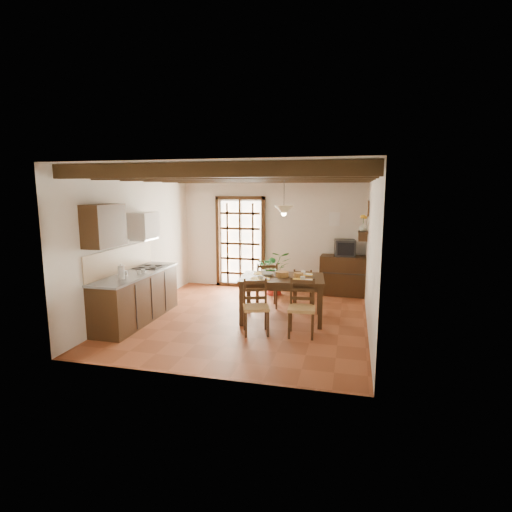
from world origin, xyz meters
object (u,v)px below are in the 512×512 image
(kitchen_counter, at_px, (137,296))
(sideboard, at_px, (344,275))
(chair_far_left, at_px, (266,293))
(crt_tv, at_px, (345,248))
(dining_table, at_px, (282,282))
(chair_near_right, at_px, (301,318))
(chair_near_left, at_px, (256,317))
(pendant_lamp, at_px, (284,209))
(chair_far_right, at_px, (303,296))
(potted_plant, at_px, (274,271))

(kitchen_counter, distance_m, sideboard, 4.67)
(chair_far_left, relative_size, crt_tv, 1.94)
(dining_table, relative_size, chair_near_right, 1.70)
(chair_far_left, bearing_deg, chair_near_left, 78.36)
(chair_far_left, distance_m, pendant_lamp, 1.94)
(chair_far_right, distance_m, sideboard, 1.55)
(chair_far_left, xyz_separation_m, pendant_lamp, (0.46, -0.64, 1.78))
(kitchen_counter, relative_size, dining_table, 1.38)
(sideboard, xyz_separation_m, crt_tv, (-0.00, -0.01, 0.65))
(chair_near_left, distance_m, potted_plant, 2.64)
(chair_far_left, distance_m, chair_far_right, 0.76)
(chair_near_right, height_order, chair_far_left, chair_far_left)
(chair_far_right, distance_m, pendant_lamp, 1.97)
(sideboard, height_order, pendant_lamp, pendant_lamp)
(dining_table, height_order, chair_far_left, chair_far_left)
(sideboard, bearing_deg, crt_tv, -87.44)
(chair_near_right, xyz_separation_m, potted_plant, (-0.97, 2.53, 0.27))
(kitchen_counter, distance_m, chair_far_right, 3.30)
(chair_far_right, height_order, potted_plant, potted_plant)
(kitchen_counter, distance_m, dining_table, 2.73)
(kitchen_counter, height_order, potted_plant, potted_plant)
(chair_far_right, xyz_separation_m, crt_tv, (0.79, 1.32, 0.84))
(potted_plant, bearing_deg, dining_table, -74.28)
(sideboard, bearing_deg, kitchen_counter, -140.24)
(chair_near_right, xyz_separation_m, sideboard, (0.62, 2.89, 0.16))
(dining_table, height_order, chair_near_left, chair_near_left)
(sideboard, bearing_deg, chair_near_left, -112.50)
(pendant_lamp, bearing_deg, crt_tv, 62.00)
(chair_far_right, relative_size, pendant_lamp, 1.00)
(chair_near_right, height_order, chair_far_right, chair_near_right)
(kitchen_counter, height_order, sideboard, kitchen_counter)
(chair_near_right, xyz_separation_m, pendant_lamp, (-0.46, 0.84, 1.78))
(dining_table, distance_m, chair_near_left, 0.98)
(chair_near_left, relative_size, sideboard, 0.86)
(chair_near_left, relative_size, chair_far_left, 0.97)
(kitchen_counter, xyz_separation_m, chair_near_right, (3.10, -0.06, -0.17))
(crt_tv, xyz_separation_m, potted_plant, (-1.59, -0.35, -0.54))
(pendant_lamp, bearing_deg, chair_near_left, -108.19)
(chair_near_right, height_order, pendant_lamp, pendant_lamp)
(kitchen_counter, xyz_separation_m, chair_near_left, (2.33, -0.14, -0.18))
(dining_table, xyz_separation_m, chair_far_right, (0.30, 0.82, -0.46))
(dining_table, bearing_deg, chair_far_right, 64.08)
(chair_near_left, xyz_separation_m, pendant_lamp, (0.30, 0.92, 1.79))
(dining_table, relative_size, chair_far_left, 1.69)
(chair_far_left, height_order, potted_plant, potted_plant)
(sideboard, distance_m, potted_plant, 1.63)
(chair_near_right, bearing_deg, sideboard, 73.69)
(chair_far_right, bearing_deg, dining_table, 69.28)
(dining_table, bearing_deg, chair_near_left, -116.20)
(sideboard, relative_size, pendant_lamp, 1.28)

